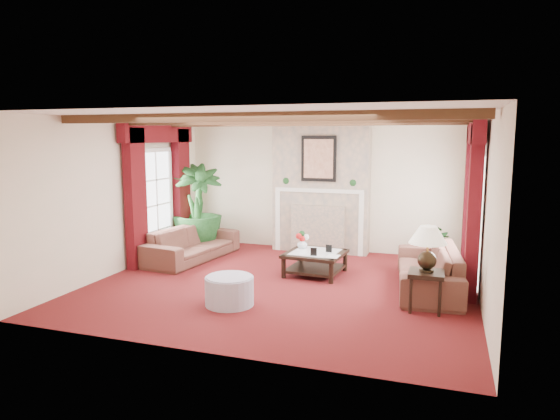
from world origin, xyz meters
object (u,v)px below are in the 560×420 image
(sofa_left, at_px, (192,238))
(side_table, at_px, (426,291))
(sofa_right, at_px, (428,261))
(potted_palm, at_px, (198,226))
(coffee_table, at_px, (315,263))
(ottoman, at_px, (229,291))

(sofa_left, xyz_separation_m, side_table, (4.46, -1.59, -0.15))
(sofa_right, distance_m, side_table, 1.07)
(sofa_right, distance_m, potted_palm, 4.90)
(sofa_right, xyz_separation_m, side_table, (0.01, -1.05, -0.17))
(sofa_left, xyz_separation_m, sofa_right, (4.45, -0.53, 0.02))
(sofa_right, bearing_deg, coffee_table, -103.21)
(sofa_left, bearing_deg, coffee_table, -88.93)
(coffee_table, xyz_separation_m, side_table, (1.91, -1.30, 0.08))
(sofa_left, distance_m, side_table, 4.74)
(sofa_right, height_order, potted_palm, potted_palm)
(potted_palm, xyz_separation_m, side_table, (4.74, -2.35, -0.23))
(sofa_left, distance_m, coffee_table, 2.58)
(sofa_left, height_order, coffee_table, sofa_left)
(sofa_left, bearing_deg, side_table, -102.11)
(potted_palm, height_order, ottoman, potted_palm)
(sofa_right, distance_m, coffee_table, 1.93)
(ottoman, bearing_deg, sofa_right, 32.54)
(coffee_table, bearing_deg, sofa_left, 177.97)
(coffee_table, distance_m, ottoman, 2.09)
(potted_palm, xyz_separation_m, coffee_table, (2.83, -1.05, -0.31))
(potted_palm, bearing_deg, coffee_table, -20.31)
(sofa_left, distance_m, sofa_right, 4.48)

